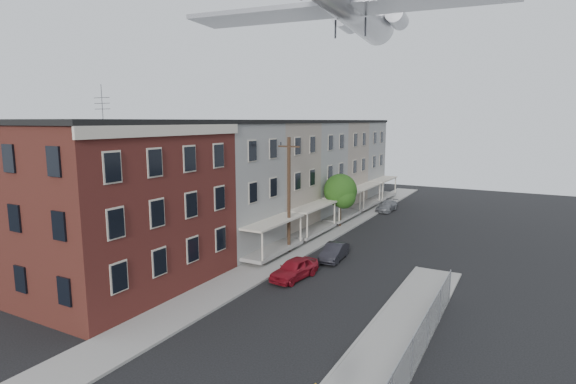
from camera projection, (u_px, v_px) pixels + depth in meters
name	position (u px, v px, depth m)	size (l,w,h in m)	color
sidewalk_left	(322.00, 235.00, 40.22)	(3.00, 62.00, 0.12)	gray
sidewalk_right	(382.00, 358.00, 19.42)	(3.00, 26.00, 0.12)	gray
curb_left	(337.00, 237.00, 39.54)	(0.15, 62.00, 0.14)	gray
curb_right	(350.00, 350.00, 20.10)	(0.15, 26.00, 0.14)	gray
corner_building	(113.00, 203.00, 27.75)	(10.31, 12.30, 12.15)	#361A11
row_house_a	(210.00, 185.00, 35.98)	(11.98, 7.00, 10.30)	slate
row_house_b	(257.00, 176.00, 42.05)	(11.98, 7.00, 10.30)	#6E6357
row_house_c	(292.00, 169.00, 48.11)	(11.98, 7.00, 10.30)	slate
row_house_d	(320.00, 163.00, 54.18)	(11.98, 7.00, 10.30)	#6E6357
row_house_e	(341.00, 159.00, 60.25)	(11.98, 7.00, 10.30)	slate
chainlink_fence	(412.00, 357.00, 17.69)	(0.06, 18.06, 1.90)	gray
utility_pole	(289.00, 194.00, 34.34)	(1.80, 0.26, 9.00)	black
street_tree	(341.00, 192.00, 42.98)	(3.22, 3.20, 5.20)	black
car_near	(294.00, 269.00, 29.25)	(1.60, 3.97, 1.35)	maroon
car_mid	(334.00, 252.00, 33.21)	(1.29, 3.71, 1.22)	black
car_far	(387.00, 206.00, 51.19)	(1.66, 4.09, 1.19)	slate
airplane	(350.00, 1.00, 39.06)	(27.62, 31.54, 9.09)	silver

